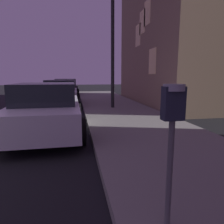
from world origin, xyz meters
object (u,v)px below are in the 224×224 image
(car_black, at_px, (66,87))
(car_white, at_px, (48,109))
(car_silver, at_px, (61,93))
(street_lamp, at_px, (113,29))
(parking_meter, at_px, (172,122))

(car_black, bearing_deg, car_white, -90.00)
(car_white, relative_size, car_black, 1.03)
(car_silver, relative_size, street_lamp, 0.74)
(parking_meter, relative_size, car_black, 0.34)
(car_silver, distance_m, street_lamp, 4.47)
(car_black, height_order, street_lamp, street_lamp)
(car_white, xyz_separation_m, car_silver, (-0.00, 5.66, 0.01))
(parking_meter, relative_size, car_silver, 0.34)
(car_white, relative_size, street_lamp, 0.77)
(parking_meter, height_order, car_silver, parking_meter)
(car_silver, distance_m, car_black, 6.08)
(car_white, height_order, car_black, same)
(parking_meter, height_order, street_lamp, street_lamp)
(car_black, distance_m, street_lamp, 9.05)
(car_silver, bearing_deg, car_white, -90.00)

